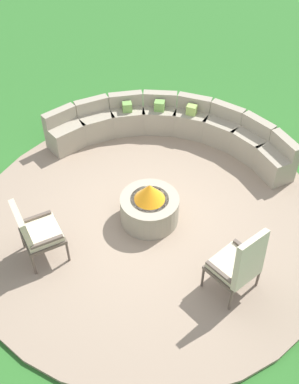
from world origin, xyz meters
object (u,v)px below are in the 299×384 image
at_px(fire_pit, 150,206).
at_px(lounge_chair_front_right, 240,264).
at_px(lounge_chair_front_left, 35,231).
at_px(curved_stone_bench, 172,129).

relative_size(fire_pit, lounge_chair_front_right, 0.78).
bearing_deg(fire_pit, lounge_chair_front_left, -155.56).
bearing_deg(lounge_chair_front_right, lounge_chair_front_left, 126.08).
bearing_deg(lounge_chair_front_left, fire_pit, 87.33).
bearing_deg(fire_pit, curved_stone_bench, 77.69).
bearing_deg(lounge_chair_front_right, fire_pit, 89.44).
bearing_deg(fire_pit, lounge_chair_front_right, -49.06).
distance_m(fire_pit, curved_stone_bench, 1.98).
bearing_deg(curved_stone_bench, fire_pit, -102.31).
height_order(curved_stone_bench, lounge_chair_front_right, lounge_chair_front_right).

